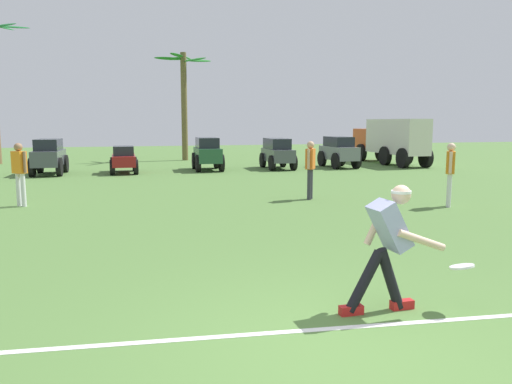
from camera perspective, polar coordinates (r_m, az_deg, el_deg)
The scene contains 14 objects.
ground_plane at distance 4.82m, azimuth 10.19°, elevation -17.51°, with size 80.00×80.00×0.00m, color #507639.
field_line_paint at distance 5.24m, azimuth 7.80°, elevation -15.25°, with size 22.70×0.09×0.01m, color white.
frisbee_thrower at distance 5.61m, azimuth 14.87°, elevation -5.42°, with size 1.13×0.46×1.40m.
frisbee_in_flight at distance 5.96m, azimuth 22.47°, elevation -7.87°, with size 0.36×0.36×0.08m.
teammate_near_sideline at distance 13.39m, azimuth 6.22°, elevation 3.15°, with size 0.36×0.45×1.56m.
teammate_midfield at distance 13.02m, azimuth 21.31°, elevation 2.51°, with size 0.36×0.44×1.56m.
teammate_deep at distance 13.49m, azimuth -25.41°, elevation 2.45°, with size 0.41×0.39×1.56m.
parked_car_slot_b at distance 21.34m, azimuth -22.59°, elevation 3.85°, with size 1.23×2.38×1.40m.
parked_car_slot_c at distance 21.02m, azimuth -14.89°, elevation 3.65°, with size 1.11×2.21×1.10m.
parked_car_slot_d at distance 21.62m, azimuth -5.58°, elevation 4.47°, with size 1.24×2.38×1.40m.
parked_car_slot_e at distance 22.22m, azimuth 2.46°, elevation 4.54°, with size 1.21×2.43×1.34m.
parked_car_slot_f at distance 23.15m, azimuth 9.43°, elevation 4.63°, with size 1.21×2.37×1.40m.
box_truck at distance 25.59m, azimuth 15.13°, elevation 5.88°, with size 1.45×5.91×2.20m.
palm_tree_left_of_centre at distance 27.39m, azimuth -8.22°, elevation 10.85°, with size 3.05×3.18×5.71m.
Camera 1 is at (-1.86, -3.94, 2.07)m, focal length 35.00 mm.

